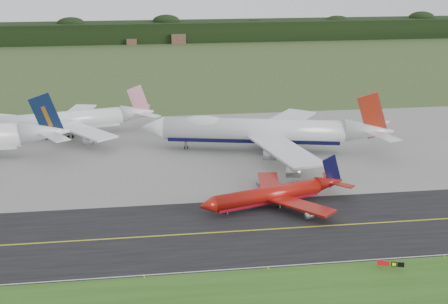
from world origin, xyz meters
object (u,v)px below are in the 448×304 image
(jet_star_tail, at_px, (68,121))
(taxiway_sign, at_px, (390,264))
(jet_ba_747, at_px, (262,131))
(jet_red_737, at_px, (275,194))

(jet_star_tail, height_order, taxiway_sign, jet_star_tail)
(jet_ba_747, distance_m, taxiway_sign, 71.39)
(jet_red_737, distance_m, jet_star_tail, 80.42)
(jet_red_737, distance_m, taxiway_sign, 34.72)
(jet_red_737, height_order, jet_star_tail, jet_star_tail)
(jet_red_737, bearing_deg, jet_ba_747, 83.04)
(jet_ba_747, xyz_separation_m, jet_star_tail, (-55.79, 23.24, -1.25))
(taxiway_sign, bearing_deg, jet_red_737, 113.78)
(jet_star_tail, bearing_deg, jet_ba_747, -22.62)
(jet_red_737, bearing_deg, jet_star_tail, 129.41)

